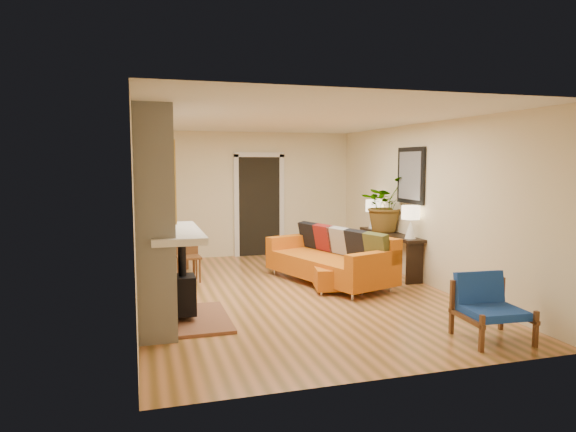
{
  "coord_description": "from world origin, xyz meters",
  "views": [
    {
      "loc": [
        -2.21,
        -7.32,
        1.97
      ],
      "look_at": [
        0.0,
        0.2,
        1.15
      ],
      "focal_mm": 32.0,
      "sensor_mm": 36.0,
      "label": 1
    }
  ],
  "objects_px": {
    "dining_table": "(179,244)",
    "lamp_near": "(411,218)",
    "houseplant": "(385,204)",
    "ottoman": "(338,276)",
    "blue_chair": "(488,303)",
    "console_table": "(390,241)",
    "sofa": "(333,258)",
    "lamp_far": "(374,211)"
  },
  "relations": [
    {
      "from": "houseplant",
      "to": "blue_chair",
      "type": "bearing_deg",
      "value": -98.4
    },
    {
      "from": "console_table",
      "to": "blue_chair",
      "type": "bearing_deg",
      "value": -99.09
    },
    {
      "from": "lamp_far",
      "to": "houseplant",
      "type": "xyz_separation_m",
      "value": [
        -0.01,
        -0.48,
        0.16
      ]
    },
    {
      "from": "lamp_near",
      "to": "sofa",
      "type": "bearing_deg",
      "value": 163.68
    },
    {
      "from": "lamp_far",
      "to": "lamp_near",
      "type": "bearing_deg",
      "value": -90.0
    },
    {
      "from": "console_table",
      "to": "lamp_far",
      "type": "bearing_deg",
      "value": 90.0
    },
    {
      "from": "sofa",
      "to": "console_table",
      "type": "bearing_deg",
      "value": 15.14
    },
    {
      "from": "dining_table",
      "to": "lamp_near",
      "type": "distance_m",
      "value": 4.0
    },
    {
      "from": "ottoman",
      "to": "console_table",
      "type": "distance_m",
      "value": 1.63
    },
    {
      "from": "ottoman",
      "to": "console_table",
      "type": "bearing_deg",
      "value": 33.01
    },
    {
      "from": "sofa",
      "to": "console_table",
      "type": "distance_m",
      "value": 1.27
    },
    {
      "from": "lamp_near",
      "to": "console_table",
      "type": "bearing_deg",
      "value": 90.0
    },
    {
      "from": "console_table",
      "to": "lamp_near",
      "type": "relative_size",
      "value": 3.43
    },
    {
      "from": "lamp_far",
      "to": "sofa",
      "type": "bearing_deg",
      "value": -140.02
    },
    {
      "from": "dining_table",
      "to": "houseplant",
      "type": "distance_m",
      "value": 3.74
    },
    {
      "from": "console_table",
      "to": "houseplant",
      "type": "xyz_separation_m",
      "value": [
        -0.01,
        0.22,
        0.64
      ]
    },
    {
      "from": "sofa",
      "to": "lamp_near",
      "type": "height_order",
      "value": "lamp_near"
    },
    {
      "from": "dining_table",
      "to": "houseplant",
      "type": "relative_size",
      "value": 1.59
    },
    {
      "from": "ottoman",
      "to": "blue_chair",
      "type": "distance_m",
      "value": 2.62
    },
    {
      "from": "console_table",
      "to": "lamp_near",
      "type": "xyz_separation_m",
      "value": [
        0.0,
        -0.69,
        0.49
      ]
    },
    {
      "from": "sofa",
      "to": "ottoman",
      "type": "relative_size",
      "value": 2.84
    },
    {
      "from": "ottoman",
      "to": "houseplant",
      "type": "xyz_separation_m",
      "value": [
        1.33,
        1.08,
        1.0
      ]
    },
    {
      "from": "sofa",
      "to": "blue_chair",
      "type": "xyz_separation_m",
      "value": [
        0.68,
        -3.02,
        -0.01
      ]
    },
    {
      "from": "lamp_far",
      "to": "houseplant",
      "type": "height_order",
      "value": "houseplant"
    },
    {
      "from": "blue_chair",
      "to": "console_table",
      "type": "bearing_deg",
      "value": 80.91
    },
    {
      "from": "ottoman",
      "to": "dining_table",
      "type": "height_order",
      "value": "dining_table"
    },
    {
      "from": "dining_table",
      "to": "console_table",
      "type": "bearing_deg",
      "value": -14.77
    },
    {
      "from": "blue_chair",
      "to": "lamp_near",
      "type": "xyz_separation_m",
      "value": [
        0.54,
        2.67,
        0.67
      ]
    },
    {
      "from": "sofa",
      "to": "lamp_far",
      "type": "xyz_separation_m",
      "value": [
        1.22,
        1.02,
        0.66
      ]
    },
    {
      "from": "blue_chair",
      "to": "dining_table",
      "type": "relative_size",
      "value": 0.46
    },
    {
      "from": "blue_chair",
      "to": "lamp_far",
      "type": "bearing_deg",
      "value": 82.44
    },
    {
      "from": "blue_chair",
      "to": "lamp_far",
      "type": "distance_m",
      "value": 4.13
    },
    {
      "from": "ottoman",
      "to": "houseplant",
      "type": "bearing_deg",
      "value": 39.24
    },
    {
      "from": "dining_table",
      "to": "houseplant",
      "type": "xyz_separation_m",
      "value": [
        3.6,
        -0.74,
        0.67
      ]
    },
    {
      "from": "blue_chair",
      "to": "lamp_near",
      "type": "distance_m",
      "value": 2.8
    },
    {
      "from": "ottoman",
      "to": "lamp_near",
      "type": "xyz_separation_m",
      "value": [
        1.34,
        0.18,
        0.84
      ]
    },
    {
      "from": "sofa",
      "to": "ottoman",
      "type": "bearing_deg",
      "value": -102.53
    },
    {
      "from": "dining_table",
      "to": "lamp_far",
      "type": "xyz_separation_m",
      "value": [
        3.61,
        -0.26,
        0.51
      ]
    },
    {
      "from": "sofa",
      "to": "console_table",
      "type": "height_order",
      "value": "sofa"
    },
    {
      "from": "blue_chair",
      "to": "houseplant",
      "type": "xyz_separation_m",
      "value": [
        0.53,
        3.57,
        0.83
      ]
    },
    {
      "from": "ottoman",
      "to": "houseplant",
      "type": "relative_size",
      "value": 0.89
    },
    {
      "from": "dining_table",
      "to": "houseplant",
      "type": "bearing_deg",
      "value": -11.56
    }
  ]
}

